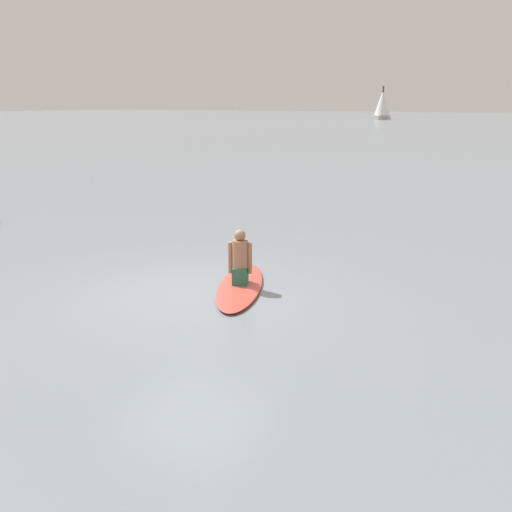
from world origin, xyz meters
TOP-DOWN VIEW (x-y plane):
  - ground_plane at (0.00, 0.00)m, footprint 400.00×400.00m
  - surfboard at (-0.64, 0.54)m, footprint 2.77×1.88m
  - person_paddler at (-0.64, 0.54)m, footprint 0.40×0.41m
  - sailboat_distant at (-102.23, -33.57)m, footprint 4.51×3.66m

SIDE VIEW (x-z plane):
  - ground_plane at x=0.00m, z-range 0.00..0.00m
  - surfboard at x=-0.64m, z-range 0.00..0.09m
  - person_paddler at x=-0.64m, z-range 0.04..1.00m
  - sailboat_distant at x=-102.23m, z-range -0.19..6.10m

